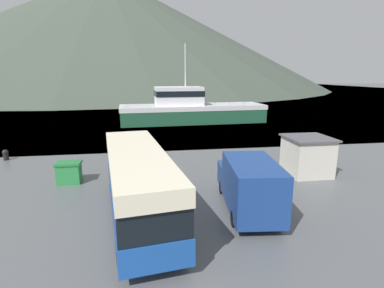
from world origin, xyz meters
name	(u,v)px	position (x,y,z in m)	size (l,w,h in m)	color
water_surface	(142,89)	(0.00, 141.26, 0.00)	(240.00, 240.00, 0.00)	slate
hill_backdrop	(108,32)	(-16.22, 160.12, 27.36)	(211.42, 211.42, 54.71)	#3D473D
tour_bus	(138,180)	(0.95, 9.08, 1.80)	(3.84, 10.36, 3.19)	#194799
delivery_van	(249,184)	(6.29, 8.91, 1.38)	(2.83, 6.31, 2.64)	navy
fishing_boat	(190,109)	(7.54, 37.07, 1.87)	(20.27, 6.77, 10.60)	#1E5138
storage_bin	(69,172)	(-3.39, 14.27, 0.68)	(1.49, 1.05, 1.33)	#287F3D
dock_kiosk	(307,156)	(12.00, 13.63, 1.29)	(2.85, 2.94, 2.56)	beige
mooring_bollard	(6,154)	(-9.58, 20.36, 0.45)	(0.45, 0.45, 0.84)	black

